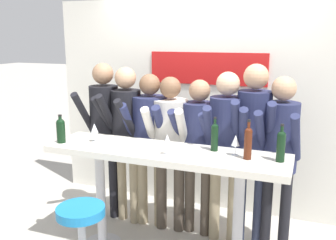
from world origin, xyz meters
name	(u,v)px	position (x,y,z in m)	size (l,w,h in m)	color
back_wall	(204,105)	(0.00, 1.28, 1.23)	(3.74, 0.12, 2.45)	silver
tasting_table	(165,170)	(0.00, 0.00, 0.87)	(2.14, 0.56, 1.05)	silver
bar_stool	(82,238)	(-0.41, -0.70, 0.51)	(0.39, 0.39, 0.76)	#B2B2B7
person_far_left	(104,122)	(-0.93, 0.56, 1.10)	(0.38, 0.52, 1.75)	black
person_left	(126,127)	(-0.65, 0.53, 1.08)	(0.44, 0.56, 1.71)	gray
person_center_left	(150,134)	(-0.38, 0.55, 1.02)	(0.45, 0.54, 1.65)	gray
person_center	(170,138)	(-0.15, 0.52, 1.01)	(0.44, 0.54, 1.63)	#473D33
person_center_right	(198,141)	(0.14, 0.55, 1.00)	(0.43, 0.54, 1.61)	#473D33
person_right	(226,139)	(0.43, 0.52, 1.06)	(0.45, 0.56, 1.70)	gray
person_far_right	(253,134)	(0.68, 0.55, 1.12)	(0.42, 0.55, 1.78)	#23283D
person_rightmost	(280,145)	(0.93, 0.52, 1.05)	(0.40, 0.53, 1.68)	black
wine_bottle_0	(281,145)	(0.97, 0.04, 1.19)	(0.07, 0.07, 0.30)	black
wine_bottle_1	(215,136)	(0.41, 0.14, 1.19)	(0.06, 0.06, 0.30)	black
wine_bottle_2	(248,142)	(0.71, 0.01, 1.20)	(0.06, 0.06, 0.33)	#4C1E0F
wine_bottle_3	(61,129)	(-0.98, -0.13, 1.18)	(0.08, 0.08, 0.26)	black
wine_glass_0	(167,140)	(0.07, -0.11, 1.18)	(0.07, 0.07, 0.18)	silver
wine_glass_1	(235,141)	(0.60, 0.06, 1.18)	(0.07, 0.07, 0.18)	silver
wine_glass_2	(94,129)	(-0.71, 0.01, 1.18)	(0.07, 0.07, 0.18)	silver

